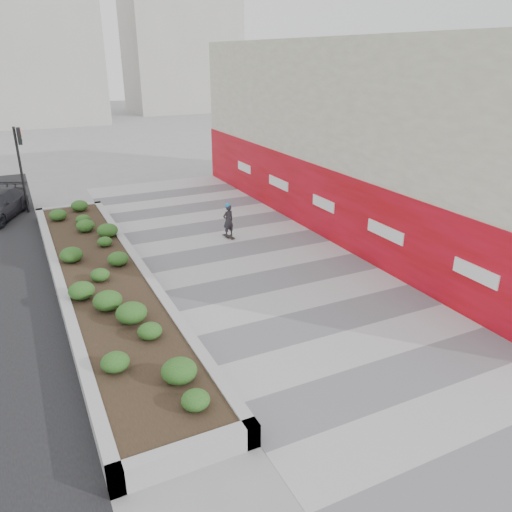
% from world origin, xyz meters
% --- Properties ---
extents(ground, '(160.00, 160.00, 0.00)m').
position_xyz_m(ground, '(0.00, 0.00, 0.00)').
color(ground, gray).
rests_on(ground, ground).
extents(walkway, '(8.00, 36.00, 0.01)m').
position_xyz_m(walkway, '(0.00, 3.00, 0.01)').
color(walkway, '#A8A8AD').
rests_on(walkway, ground).
extents(building, '(6.04, 24.08, 8.00)m').
position_xyz_m(building, '(6.98, 8.98, 3.98)').
color(building, '#B9B39D').
rests_on(building, ground).
extents(planter, '(3.00, 18.00, 0.90)m').
position_xyz_m(planter, '(-5.50, 7.00, 0.42)').
color(planter, '#9E9EA0').
rests_on(planter, ground).
extents(traffic_signal_near, '(0.33, 0.28, 4.20)m').
position_xyz_m(traffic_signal_near, '(-7.23, 17.50, 2.76)').
color(traffic_signal_near, black).
rests_on(traffic_signal_near, ground).
extents(distant_bldg_north_l, '(16.00, 12.00, 20.00)m').
position_xyz_m(distant_bldg_north_l, '(-5.00, 55.00, 10.00)').
color(distant_bldg_north_l, '#ADAAA3').
rests_on(distant_bldg_north_l, ground).
extents(distant_bldg_north_r, '(14.00, 10.00, 24.00)m').
position_xyz_m(distant_bldg_north_r, '(15.00, 60.00, 12.00)').
color(distant_bldg_north_r, '#ADAAA3').
rests_on(distant_bldg_north_r, ground).
extents(manhole_cover, '(0.44, 0.44, 0.01)m').
position_xyz_m(manhole_cover, '(0.50, 3.00, 0.00)').
color(manhole_cover, '#595654').
rests_on(manhole_cover, ground).
extents(skateboarder, '(0.58, 0.75, 1.56)m').
position_xyz_m(skateboarder, '(0.26, 9.66, 0.79)').
color(skateboarder, beige).
rests_on(skateboarder, ground).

